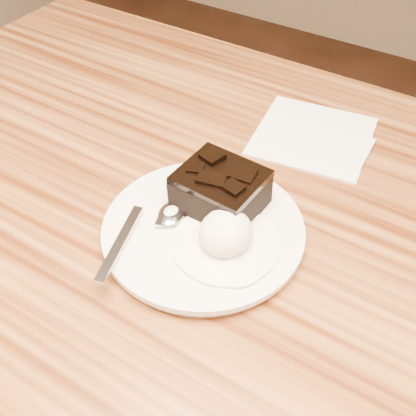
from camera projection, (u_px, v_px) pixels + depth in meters
The scene contains 10 objects.
dining_table at pixel (205, 370), 0.89m from camera, with size 1.20×0.80×0.75m, color #441E0A, non-canonical shape.
plate at pixel (203, 232), 0.59m from camera, with size 0.23×0.23×0.02m, color silver.
brownie at pixel (221, 192), 0.60m from camera, with size 0.09×0.08×0.04m, color black.
ice_cream_scoop at pixel (226, 233), 0.55m from camera, with size 0.06×0.06×0.05m, color white.
melt_puddle at pixel (225, 244), 0.57m from camera, with size 0.12×0.12×0.00m, color white.
spoon at pixel (171, 214), 0.59m from camera, with size 0.03×0.17×0.01m, color silver, non-canonical shape.
napkin at pixel (313, 135), 0.74m from camera, with size 0.16×0.16×0.01m, color white.
crumb_a at pixel (236, 242), 0.57m from camera, with size 0.01×0.01×0.00m, color black.
crumb_b at pixel (183, 255), 0.56m from camera, with size 0.01×0.01×0.00m, color black.
crumb_c at pixel (201, 235), 0.58m from camera, with size 0.01×0.00×0.00m, color black.
Camera 1 is at (0.24, -0.37, 1.20)m, focal length 44.72 mm.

